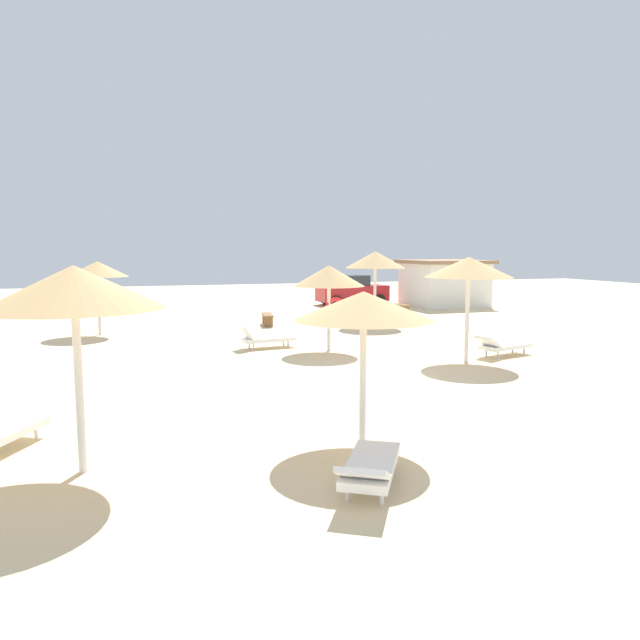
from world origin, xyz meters
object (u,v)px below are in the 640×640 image
at_px(parasol_4, 97,269).
at_px(parasol_6, 74,288).
at_px(parked_car, 352,291).
at_px(bench_0, 267,317).
at_px(parasol_0, 329,277).
at_px(parasol_3, 469,268).
at_px(lounger_0, 265,338).
at_px(bench_1, 399,307).
at_px(parasol_5, 375,260).
at_px(lounger_2, 370,466).
at_px(beach_cabana, 444,283).
at_px(parasol_2, 363,307).
at_px(lounger_3, 503,346).

distance_m(parasol_4, parasol_6, 14.54).
bearing_deg(parked_car, bench_0, -131.31).
bearing_deg(parasol_6, parasol_0, 52.25).
relative_size(parasol_3, bench_0, 1.95).
xyz_separation_m(parasol_3, lounger_0, (-5.08, 3.95, -2.37)).
distance_m(bench_0, bench_1, 7.63).
distance_m(bench_1, parked_car, 5.24).
bearing_deg(bench_1, parasol_3, -106.32).
bearing_deg(parasol_0, parasol_5, 54.16).
xyz_separation_m(lounger_2, bench_1, (9.62, 19.46, 0.04)).
distance_m(parasol_4, beach_cabana, 19.17).
relative_size(parasol_5, parasol_6, 1.04).
distance_m(parasol_2, lounger_3, 9.53).
height_order(parasol_0, lounger_2, parasol_0).
bearing_deg(parasol_4, parasol_2, -71.47).
bearing_deg(parasol_6, parked_car, 60.72).
bearing_deg(parasol_3, lounger_2, -129.06).
relative_size(parasol_2, beach_cabana, 0.58).
relative_size(parasol_5, bench_1, 2.02).
relative_size(lounger_3, bench_0, 1.30).
relative_size(parasol_2, lounger_0, 1.33).
bearing_deg(parasol_2, parasol_6, 179.88).
height_order(parasol_3, lounger_2, parasol_3).
bearing_deg(beach_cabana, parked_car, 156.16).
bearing_deg(lounger_3, parasol_5, 96.77).
bearing_deg(bench_1, beach_cabana, 35.86).
bearing_deg(bench_0, lounger_2, -97.93).
height_order(parasol_2, lounger_0, parasol_2).
bearing_deg(parasol_2, lounger_0, 87.41).
relative_size(parasol_6, lounger_3, 1.50).
bearing_deg(bench_1, parked_car, 96.30).
bearing_deg(lounger_3, parked_car, 85.16).
relative_size(parked_car, beach_cabana, 0.94).
distance_m(lounger_0, parked_car, 15.38).
relative_size(parasol_4, lounger_3, 1.38).
relative_size(bench_0, parked_car, 0.38).
height_order(lounger_3, parked_car, parked_car).
height_order(lounger_2, parked_car, parked_car).
distance_m(parasol_5, lounger_0, 7.44).
relative_size(parasol_0, bench_1, 1.76).
bearing_deg(parasol_3, lounger_0, 142.11).
height_order(parasol_5, parked_car, parasol_5).
relative_size(bench_0, beach_cabana, 0.35).
bearing_deg(parked_car, parasol_0, -113.35).
height_order(lounger_0, bench_0, lounger_0).
bearing_deg(parasol_6, lounger_0, 63.62).
relative_size(parasol_0, lounger_2, 1.38).
relative_size(parasol_2, bench_1, 1.64).
height_order(lounger_0, bench_1, lounger_0).
relative_size(lounger_0, lounger_3, 0.95).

